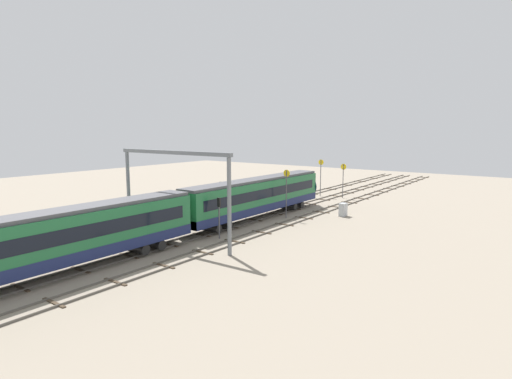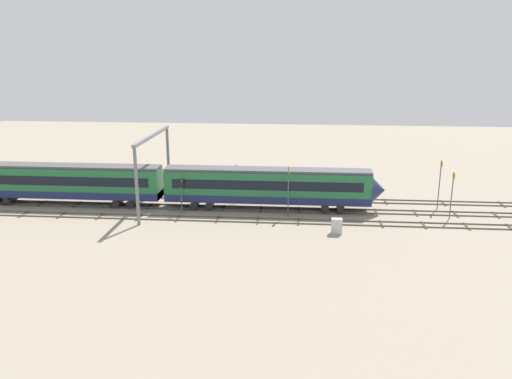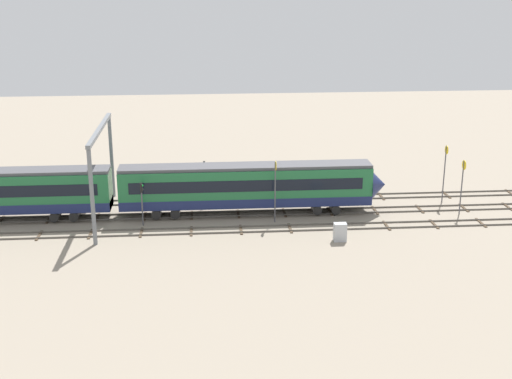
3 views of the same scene
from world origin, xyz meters
name	(u,v)px [view 1 (image 1 of 3)]	position (x,y,z in m)	size (l,w,h in m)	color
ground_plane	(242,223)	(0.00, 0.00, 0.00)	(141.98, 141.98, 0.00)	gray
track_near_foreground	(273,228)	(0.00, -4.32, 0.07)	(125.98, 2.40, 0.16)	#59544C
track_with_train	(242,223)	(0.00, 0.00, 0.07)	(125.98, 2.40, 0.16)	#59544C
track_middle	(214,218)	(0.00, 4.32, 0.07)	(125.98, 2.40, 0.16)	#59544C
train	(67,239)	(-21.18, 0.00, 2.66)	(75.20, 3.24, 4.80)	#1E6638
overhead_gantry	(173,177)	(-10.44, 0.00, 6.32)	(0.40, 14.08, 8.81)	slate
speed_sign_near_foreground	(286,188)	(5.56, -2.49, 3.73)	(0.14, 0.86, 5.93)	#4C4C51
speed_sign_mid_trackside	(321,173)	(23.20, 1.99, 3.77)	(0.14, 0.88, 5.95)	#4C4C51
speed_sign_far_trackside	(343,176)	(23.63, -1.71, 3.51)	(0.14, 0.93, 5.42)	#4C4C51
signal_light_trackside_approach	(221,196)	(-0.92, 2.34, 3.10)	(0.31, 0.32, 4.76)	#4C4C51
signal_light_trackside_departure	(219,212)	(-6.70, -2.34, 2.71)	(0.31, 0.32, 4.11)	#4C4C51
relay_cabinet	(343,210)	(10.68, -7.65, 0.81)	(1.12, 0.71, 1.63)	#B2B7BC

